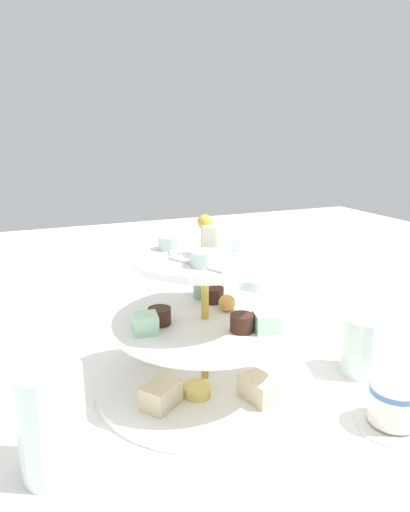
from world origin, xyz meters
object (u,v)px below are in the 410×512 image
Objects in this scene: tiered_serving_stand at (205,335)px; water_glass_short_left at (363,345)px; butter_knife_left at (65,337)px; teacup_with_saucer at (393,407)px; water_glass_mid_back at (254,303)px; water_glass_tall_right at (52,422)px.

tiered_serving_stand is 3.58× the size of water_glass_short_left.
butter_knife_left is (-0.29, -0.38, -0.04)m from water_glass_short_left.
tiered_serving_stand reaches higher than butter_knife_left.
water_glass_short_left is at bearing 109.70° from butter_knife_left.
teacup_with_saucer is 0.95× the size of water_glass_mid_back.
water_glass_mid_back is at bearing -160.70° from water_glass_short_left.
water_glass_tall_right is at bearing -64.88° from tiered_serving_stand.
tiered_serving_stand is at bearing 91.65° from butter_knife_left.
tiered_serving_stand is at bearing -135.82° from teacup_with_saucer.
water_glass_tall_right reaches higher than water_glass_mid_back.
water_glass_mid_back is at bearing 132.58° from tiered_serving_stand.
water_glass_tall_right is at bearing -101.31° from teacup_with_saucer.
water_glass_tall_right is 0.43m from water_glass_short_left.
water_glass_tall_right reaches higher than teacup_with_saucer.
butter_knife_left is at bearing -105.91° from water_glass_mid_back.
tiered_serving_stand is 0.25m from teacup_with_saucer.
water_glass_tall_right is 0.69× the size of butter_knife_left.
teacup_with_saucer is at bearing 95.89° from butter_knife_left.
water_glass_tall_right reaches higher than water_glass_short_left.
water_glass_short_left is 0.50× the size of butter_knife_left.
water_glass_mid_back is (-0.24, 0.36, -0.01)m from water_glass_tall_right.
water_glass_mid_back is (0.09, 0.31, 0.05)m from butter_knife_left.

